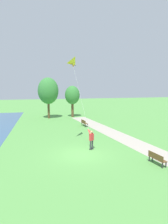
# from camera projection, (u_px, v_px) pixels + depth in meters

# --- Properties ---
(ground_plane) EXTENTS (120.00, 120.00, 0.00)m
(ground_plane) POSITION_uv_depth(u_px,v_px,m) (81.00, 154.00, 16.26)
(ground_plane) COLOR #569947
(walkway_path) EXTENTS (8.14, 31.91, 0.02)m
(walkway_path) POSITION_uv_depth(u_px,v_px,m) (133.00, 143.00, 19.38)
(walkway_path) COLOR #ADA393
(walkway_path) RESTS_ON ground
(person_kite_flyer) EXTENTS (0.53, 0.62, 1.83)m
(person_kite_flyer) POSITION_uv_depth(u_px,v_px,m) (91.00, 138.00, 17.29)
(person_kite_flyer) COLOR #232328
(person_kite_flyer) RESTS_ON ground
(flying_kite) EXTENTS (1.50, 2.44, 6.66)m
(flying_kite) POSITION_uv_depth(u_px,v_px,m) (75.00, 62.00, 17.96)
(flying_kite) COLOR yellow
(park_bench_near_walkway) EXTENTS (0.70, 1.55, 0.88)m
(park_bench_near_walkway) POSITION_uv_depth(u_px,v_px,m) (157.00, 158.00, 14.11)
(park_bench_near_walkway) COLOR brown
(park_bench_near_walkway) RESTS_ON ground
(park_bench_far_walkway) EXTENTS (0.70, 1.55, 0.88)m
(park_bench_far_walkway) POSITION_uv_depth(u_px,v_px,m) (84.00, 123.00, 26.91)
(park_bench_far_walkway) COLOR brown
(park_bench_far_walkway) RESTS_ON ground
(tree_treeline_center) EXTENTS (3.46, 3.06, 6.96)m
(tree_treeline_center) POSITION_uv_depth(u_px,v_px,m) (48.00, 91.00, 32.46)
(tree_treeline_center) COLOR brown
(tree_treeline_center) RESTS_ON ground
(tree_behind_path) EXTENTS (2.61, 2.29, 5.56)m
(tree_behind_path) POSITION_uv_depth(u_px,v_px,m) (72.00, 95.00, 33.98)
(tree_behind_path) COLOR brown
(tree_behind_path) RESTS_ON ground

